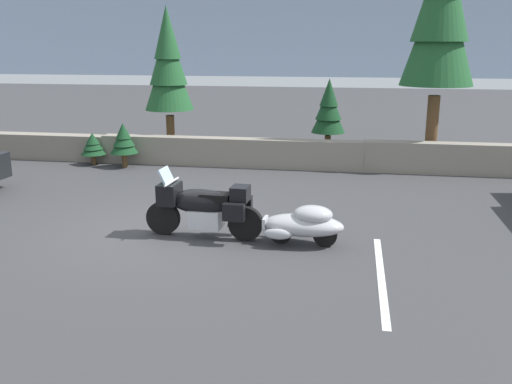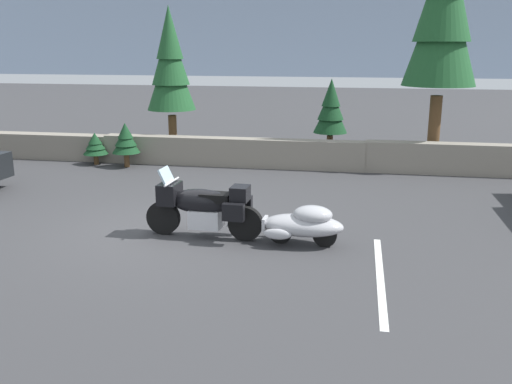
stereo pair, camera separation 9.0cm
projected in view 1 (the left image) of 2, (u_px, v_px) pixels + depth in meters
ground_plane at (161, 232)px, 11.09m from camera, size 80.00×80.00×0.00m
stone_guard_wall at (228, 152)px, 17.10m from camera, size 24.00×0.63×0.89m
distant_ridgeline at (337, 20)px, 100.97m from camera, size 240.00×80.00×16.00m
touring_motorcycle at (203, 206)px, 10.66m from camera, size 2.31×0.81×1.33m
car_shaped_trailer at (304, 223)px, 10.31m from camera, size 2.22×0.81×0.76m
pine_tree_tall at (442, 5)px, 15.81m from camera, size 2.10×2.10×7.47m
pine_tree_secondary at (329, 109)px, 18.01m from camera, size 1.09×1.09×2.57m
pine_tree_far_right at (168, 64)px, 17.74m from camera, size 1.55×1.55×4.80m
pine_sapling_near at (124, 140)px, 16.80m from camera, size 0.84×0.84×1.34m
pine_sapling_farther at (93, 145)px, 17.23m from camera, size 0.76×0.76×0.99m
parking_stripe_marker at (381, 276)px, 8.97m from camera, size 0.12×3.60×0.01m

